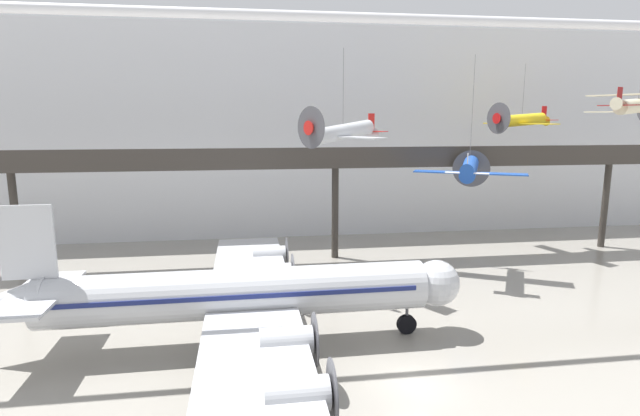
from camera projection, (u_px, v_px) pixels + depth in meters
ground_plane at (415, 384)px, 27.02m from camera, size 260.00×260.00×0.00m
hangar_back_wall at (319, 133)px, 60.30m from camera, size 140.00×3.00×24.80m
mezzanine_walkway at (337, 164)px, 48.90m from camera, size 110.00×3.20×11.47m
ceiling_truss_beam at (391, 18)px, 29.67m from camera, size 120.00×0.60×0.60m
airliner_silver_main at (237, 295)px, 31.12m from camera, size 29.72×33.49×9.36m
suspended_plane_blue_trainer at (469, 169)px, 44.25m from camera, size 9.42×8.37×11.86m
suspended_plane_silver_racer at (343, 132)px, 40.80m from camera, size 7.77×8.54×7.86m
suspended_plane_yellow_lowwing at (522, 120)px, 52.79m from camera, size 7.62×9.01×7.19m
suspended_plane_cream_biplane at (638, 105)px, 37.12m from camera, size 6.63×7.55×6.20m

